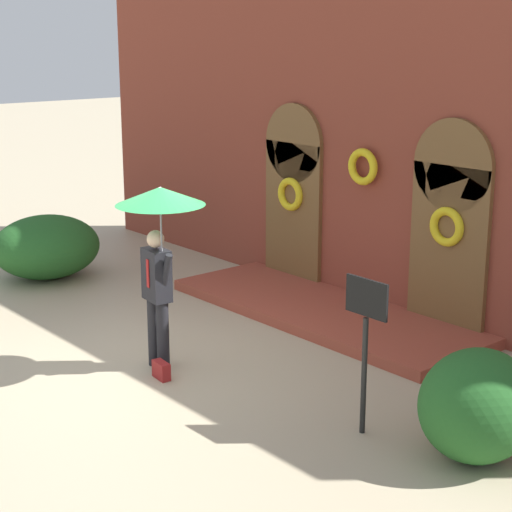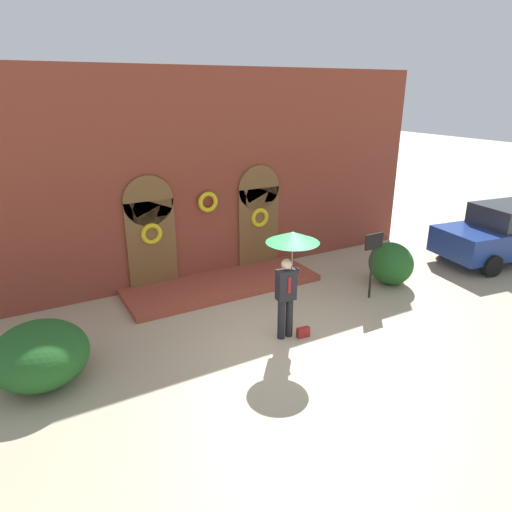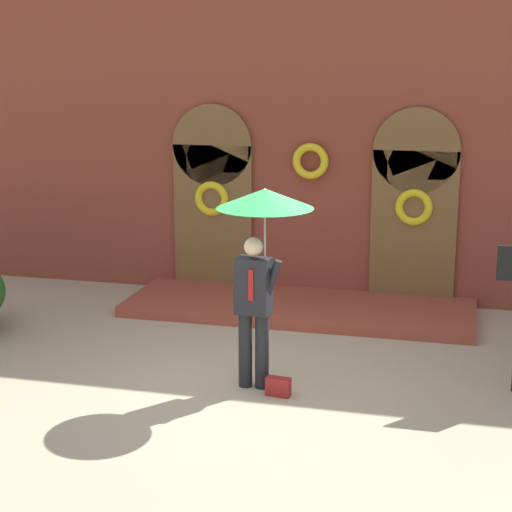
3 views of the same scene
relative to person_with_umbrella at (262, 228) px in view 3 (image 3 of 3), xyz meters
The scene contains 4 objects.
ground_plane 1.92m from the person_with_umbrella, 166.12° to the right, with size 80.00×80.00×0.00m, color tan.
building_facade 4.19m from the person_with_umbrella, 92.24° to the left, with size 14.00×2.30×5.60m.
person_with_umbrella is the anchor object (origin of this frame).
handbag 1.83m from the person_with_umbrella, 39.43° to the right, with size 0.28×0.12×0.22m, color maroon.
Camera 3 is at (2.39, -9.10, 3.84)m, focal length 60.00 mm.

